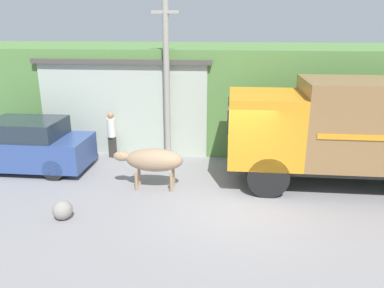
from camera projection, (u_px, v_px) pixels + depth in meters
The scene contains 9 objects.
ground_plane at pixel (226, 204), 10.10m from camera, with size 60.00×60.00×0.00m, color gray.
hillside_embankment at pixel (230, 91), 16.05m from camera, with size 32.00×6.37×3.79m.
building_backdrop at pixel (131, 102), 14.54m from camera, with size 6.37×2.70×3.48m.
cargo_truck at pixel (353, 128), 10.69m from camera, with size 6.91×2.34×3.16m.
brown_cow at pixel (153, 160), 10.78m from camera, with size 2.03×0.67×1.23m.
parked_suv at pixel (26, 146), 12.28m from camera, with size 4.20×1.82×1.69m.
pedestrian_on_hill at pixel (112, 132), 13.37m from camera, with size 0.35×0.35×1.67m.
utility_pole at pixel (167, 76), 12.62m from camera, with size 0.90×0.21×5.68m.
roadside_rock at pixel (62, 210), 9.23m from camera, with size 0.49×0.49×0.49m.
Camera 1 is at (0.02, -9.18, 4.61)m, focal length 35.00 mm.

